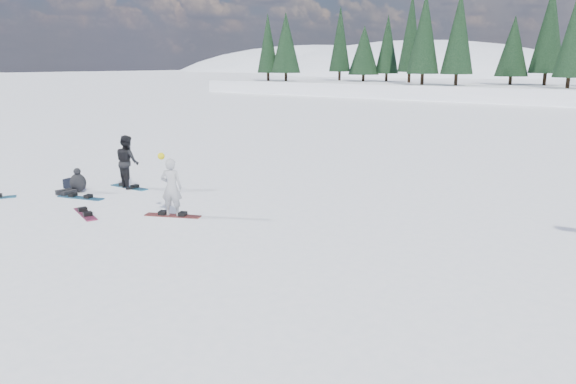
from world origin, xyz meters
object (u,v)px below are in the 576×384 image
Objects in this scene: snowboarder_man at (127,162)px; gear_bag at (72,184)px; snowboarder_woman at (171,187)px; seated_rider at (77,183)px; snowboard_loose_c at (81,198)px; snowboard_loose_b at (85,214)px.

snowboarder_man reaches higher than gear_bag.
snowboarder_man is (-3.76, 1.46, 0.07)m from snowboarder_woman.
seated_rider reaches higher than snowboard_loose_c.
gear_bag is (-5.17, 0.30, -0.64)m from snowboarder_woman.
snowboarder_man is at bearing 73.38° from snowboard_loose_c.
gear_bag reaches higher than snowboard_loose_c.
gear_bag reaches higher than snowboard_loose_b.
snowboarder_man reaches higher than snowboard_loose_b.
snowboard_loose_c is at bearing -23.18° from gear_bag.
snowboarder_woman reaches higher than snowboard_loose_c.
snowboard_loose_b is at bearing -31.03° from seated_rider.
gear_bag is 0.30× the size of snowboard_loose_c.
snowboarder_woman is at bearing 53.41° from snowboard_loose_b.
snowboarder_woman is at bearing -3.13° from seated_rider.
gear_bag is 1.58m from snowboard_loose_c.
gear_bag is 3.56m from snowboard_loose_b.
snowboard_loose_c is at bearing 170.73° from snowboard_loose_b.
snowboarder_woman is at bearing -3.29° from gear_bag.
snowboard_loose_b is (2.48, -1.35, -0.28)m from seated_rider.
snowboard_loose_b is at bearing 138.42° from snowboarder_man.
snowboard_loose_c is 1.00× the size of snowboard_loose_b.
gear_bag is at bearing 157.88° from seated_rider.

